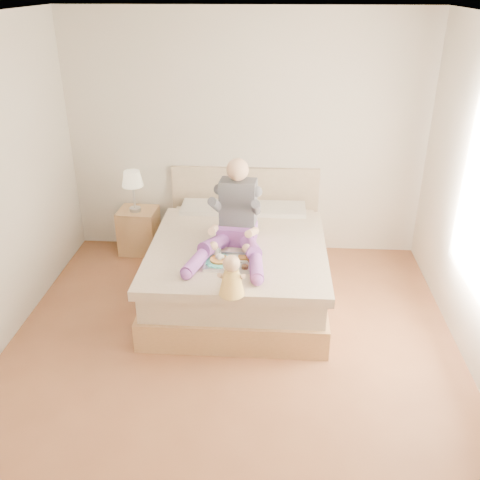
# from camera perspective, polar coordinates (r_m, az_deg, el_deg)

# --- Properties ---
(room) EXTENTS (4.02, 4.22, 2.71)m
(room) POSITION_cam_1_polar(r_m,az_deg,el_deg) (4.00, 0.03, 5.26)
(room) COLOR brown
(room) RESTS_ON ground
(bed) EXTENTS (1.70, 2.18, 1.00)m
(bed) POSITION_cam_1_polar(r_m,az_deg,el_deg) (5.49, -0.08, -2.37)
(bed) COLOR #9F764A
(bed) RESTS_ON ground
(nightstand) EXTENTS (0.45, 0.40, 0.53)m
(nightstand) POSITION_cam_1_polar(r_m,az_deg,el_deg) (6.40, -10.71, 1.00)
(nightstand) COLOR #9F764A
(nightstand) RESTS_ON ground
(lamp) EXTENTS (0.23, 0.23, 0.48)m
(lamp) POSITION_cam_1_polar(r_m,az_deg,el_deg) (6.14, -11.40, 6.19)
(lamp) COLOR silver
(lamp) RESTS_ON nightstand
(adult) EXTENTS (0.73, 1.06, 0.86)m
(adult) POSITION_cam_1_polar(r_m,az_deg,el_deg) (5.04, -0.54, 1.82)
(adult) COLOR #753B94
(adult) RESTS_ON bed
(tray) EXTENTS (0.44, 0.35, 0.13)m
(tray) POSITION_cam_1_polar(r_m,az_deg,el_deg) (4.84, -1.15, -2.20)
(tray) COLOR silver
(tray) RESTS_ON bed
(baby) EXTENTS (0.24, 0.31, 0.35)m
(baby) POSITION_cam_1_polar(r_m,az_deg,el_deg) (4.34, -0.89, -4.08)
(baby) COLOR #FFCB50
(baby) RESTS_ON bed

